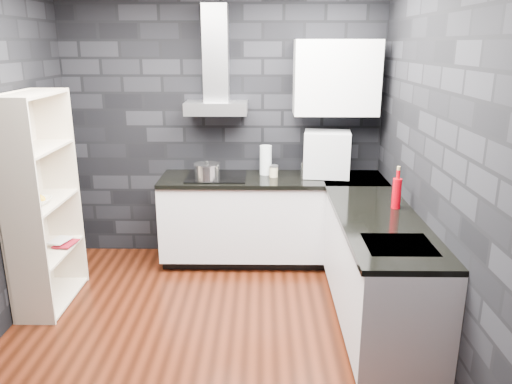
{
  "coord_description": "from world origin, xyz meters",
  "views": [
    {
      "loc": [
        0.4,
        -3.44,
        2.16
      ],
      "look_at": [
        0.35,
        0.45,
        1.0
      ],
      "focal_mm": 35.0,
      "sensor_mm": 36.0,
      "label": 1
    }
  ],
  "objects_px": {
    "pot": "(207,172)",
    "utensil_crock": "(305,168)",
    "glass_vase": "(266,160)",
    "red_bottle": "(397,194)",
    "bookshelf": "(42,203)",
    "appliance_garage": "(327,154)",
    "fruit_bowl": "(38,201)",
    "storage_jar": "(274,172)"
  },
  "relations": [
    {
      "from": "pot",
      "to": "utensil_crock",
      "type": "xyz_separation_m",
      "value": [
        0.96,
        0.26,
        -0.02
      ]
    },
    {
      "from": "pot",
      "to": "glass_vase",
      "type": "bearing_deg",
      "value": 24.73
    },
    {
      "from": "utensil_crock",
      "to": "pot",
      "type": "bearing_deg",
      "value": -164.56
    },
    {
      "from": "glass_vase",
      "to": "pot",
      "type": "bearing_deg",
      "value": -155.27
    },
    {
      "from": "glass_vase",
      "to": "red_bottle",
      "type": "relative_size",
      "value": 1.2
    },
    {
      "from": "red_bottle",
      "to": "bookshelf",
      "type": "xyz_separation_m",
      "value": [
        -2.89,
        0.1,
        -0.12
      ]
    },
    {
      "from": "utensil_crock",
      "to": "appliance_garage",
      "type": "bearing_deg",
      "value": -21.25
    },
    {
      "from": "utensil_crock",
      "to": "fruit_bowl",
      "type": "height_order",
      "value": "utensil_crock"
    },
    {
      "from": "red_bottle",
      "to": "fruit_bowl",
      "type": "distance_m",
      "value": 2.89
    },
    {
      "from": "glass_vase",
      "to": "red_bottle",
      "type": "height_order",
      "value": "glass_vase"
    },
    {
      "from": "storage_jar",
      "to": "fruit_bowl",
      "type": "height_order",
      "value": "storage_jar"
    },
    {
      "from": "glass_vase",
      "to": "appliance_garage",
      "type": "height_order",
      "value": "appliance_garage"
    },
    {
      "from": "storage_jar",
      "to": "bookshelf",
      "type": "height_order",
      "value": "bookshelf"
    },
    {
      "from": "pot",
      "to": "appliance_garage",
      "type": "relative_size",
      "value": 0.54
    },
    {
      "from": "pot",
      "to": "storage_jar",
      "type": "bearing_deg",
      "value": 13.74
    },
    {
      "from": "glass_vase",
      "to": "utensil_crock",
      "type": "bearing_deg",
      "value": 0.91
    },
    {
      "from": "glass_vase",
      "to": "bookshelf",
      "type": "height_order",
      "value": "bookshelf"
    },
    {
      "from": "pot",
      "to": "bookshelf",
      "type": "height_order",
      "value": "bookshelf"
    },
    {
      "from": "pot",
      "to": "fruit_bowl",
      "type": "xyz_separation_m",
      "value": [
        -1.29,
        -0.78,
        -0.05
      ]
    },
    {
      "from": "red_bottle",
      "to": "fruit_bowl",
      "type": "bearing_deg",
      "value": 179.51
    },
    {
      "from": "pot",
      "to": "red_bottle",
      "type": "distance_m",
      "value": 1.78
    },
    {
      "from": "storage_jar",
      "to": "bookshelf",
      "type": "bearing_deg",
      "value": -155.94
    },
    {
      "from": "storage_jar",
      "to": "fruit_bowl",
      "type": "relative_size",
      "value": 0.48
    },
    {
      "from": "glass_vase",
      "to": "red_bottle",
      "type": "distance_m",
      "value": 1.48
    },
    {
      "from": "storage_jar",
      "to": "bookshelf",
      "type": "xyz_separation_m",
      "value": [
        -1.93,
        -0.86,
        -0.05
      ]
    },
    {
      "from": "fruit_bowl",
      "to": "glass_vase",
      "type": "bearing_deg",
      "value": 29.25
    },
    {
      "from": "pot",
      "to": "storage_jar",
      "type": "xyz_separation_m",
      "value": [
        0.64,
        0.16,
        -0.03
      ]
    },
    {
      "from": "pot",
      "to": "appliance_garage",
      "type": "bearing_deg",
      "value": 9.12
    },
    {
      "from": "utensil_crock",
      "to": "red_bottle",
      "type": "relative_size",
      "value": 0.52
    },
    {
      "from": "glass_vase",
      "to": "bookshelf",
      "type": "relative_size",
      "value": 0.16
    },
    {
      "from": "utensil_crock",
      "to": "red_bottle",
      "type": "bearing_deg",
      "value": -59.2
    },
    {
      "from": "fruit_bowl",
      "to": "appliance_garage",
      "type": "bearing_deg",
      "value": 21.52
    },
    {
      "from": "red_bottle",
      "to": "fruit_bowl",
      "type": "height_order",
      "value": "red_bottle"
    },
    {
      "from": "pot",
      "to": "glass_vase",
      "type": "distance_m",
      "value": 0.62
    },
    {
      "from": "glass_vase",
      "to": "fruit_bowl",
      "type": "relative_size",
      "value": 1.38
    },
    {
      "from": "red_bottle",
      "to": "pot",
      "type": "bearing_deg",
      "value": 153.18
    },
    {
      "from": "pot",
      "to": "appliance_garage",
      "type": "height_order",
      "value": "appliance_garage"
    },
    {
      "from": "utensil_crock",
      "to": "fruit_bowl",
      "type": "distance_m",
      "value": 2.48
    },
    {
      "from": "fruit_bowl",
      "to": "storage_jar",
      "type": "bearing_deg",
      "value": 25.87
    },
    {
      "from": "storage_jar",
      "to": "red_bottle",
      "type": "bearing_deg",
      "value": -45.16
    },
    {
      "from": "storage_jar",
      "to": "appliance_garage",
      "type": "bearing_deg",
      "value": 3.29
    },
    {
      "from": "pot",
      "to": "fruit_bowl",
      "type": "relative_size",
      "value": 1.13
    }
  ]
}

